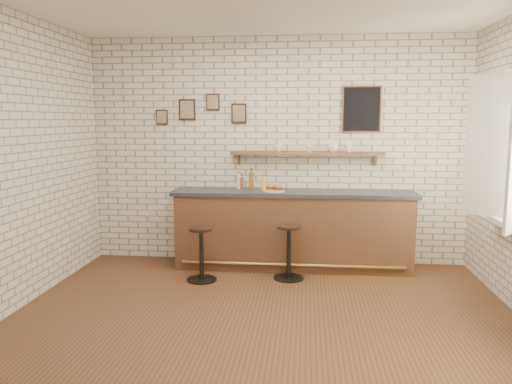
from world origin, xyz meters
The scene contains 17 objects.
ground centered at (0.00, 0.00, 0.00)m, with size 5.00×5.00×0.00m, color brown.
bar_counter centered at (0.24, 1.70, 0.51)m, with size 3.10×0.65×1.01m.
sandwich_plate centered at (-0.01, 1.65, 1.02)m, with size 0.28×0.28×0.01m, color white.
ciabatta_sandwich centered at (0.00, 1.65, 1.06)m, with size 0.25×0.17×0.08m.
potato_chips centered at (-0.02, 1.65, 1.02)m, with size 0.26×0.19×0.00m.
bitters_bottle_brown centered at (-0.45, 1.82, 1.09)m, with size 0.06×0.06×0.20m.
bitters_bottle_white centered at (-0.48, 1.82, 1.10)m, with size 0.06×0.06×0.23m.
bitters_bottle_amber centered at (-0.32, 1.82, 1.12)m, with size 0.07×0.07×0.28m.
condiment_bottle_yellow centered at (-0.16, 1.82, 1.09)m, with size 0.06×0.06×0.19m.
bar_stool_left centered at (-0.83, 1.04, 0.35)m, with size 0.36×0.36×0.65m.
bar_stool_right centered at (0.20, 1.21, 0.35)m, with size 0.37×0.37×0.66m.
wall_shelf centered at (0.40, 1.90, 1.48)m, with size 2.00×0.18×0.18m.
shelf_cup_a centered at (0.04, 1.90, 1.55)m, with size 0.12×0.12×0.09m, color white.
shelf_cup_b centered at (0.44, 1.90, 1.54)m, with size 0.09×0.09×0.09m, color white.
shelf_cup_c centered at (0.74, 1.90, 1.55)m, with size 0.13×0.13×0.11m, color white.
shelf_cup_d centered at (0.94, 1.90, 1.55)m, with size 0.10×0.10×0.09m, color white.
back_wall_decor centered at (0.23, 1.98, 2.05)m, with size 2.96×0.02×0.56m.
Camera 1 is at (0.40, -4.66, 1.92)m, focal length 35.00 mm.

